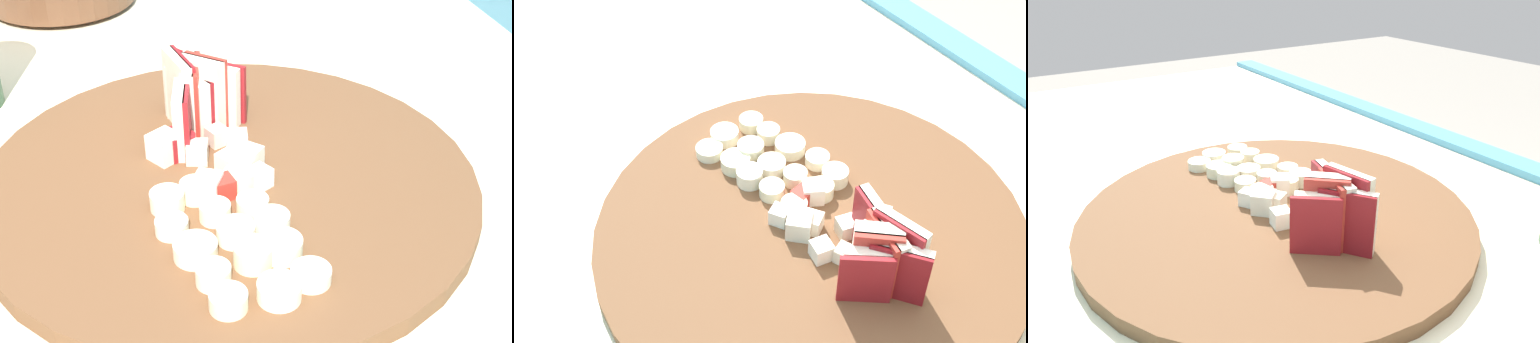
# 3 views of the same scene
# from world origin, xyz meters

# --- Properties ---
(cutting_board) EXTENTS (0.38, 0.38, 0.01)m
(cutting_board) POSITION_xyz_m (0.01, -0.01, 0.90)
(cutting_board) COLOR brown
(cutting_board) RESTS_ON tiled_countertop
(apple_wedge_fan) EXTENTS (0.10, 0.07, 0.06)m
(apple_wedge_fan) POSITION_xyz_m (-0.07, -0.03, 0.93)
(apple_wedge_fan) COLOR maroon
(apple_wedge_fan) RESTS_ON cutting_board
(apple_dice_pile) EXTENTS (0.09, 0.09, 0.02)m
(apple_dice_pile) POSITION_xyz_m (-0.00, -0.03, 0.91)
(apple_dice_pile) COLOR white
(apple_dice_pile) RESTS_ON cutting_board
(banana_slice_rows) EXTENTS (0.15, 0.10, 0.02)m
(banana_slice_rows) POSITION_xyz_m (0.09, -0.03, 0.91)
(banana_slice_rows) COLOR #F4EAC6
(banana_slice_rows) RESTS_ON cutting_board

